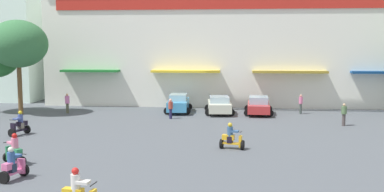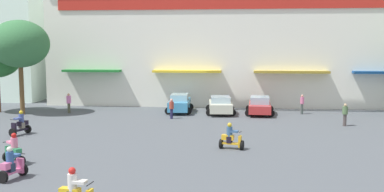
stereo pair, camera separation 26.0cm
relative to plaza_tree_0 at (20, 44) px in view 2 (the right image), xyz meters
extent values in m
plane|color=#4D5358|center=(17.75, -11.45, -5.79)|extent=(128.00, 128.00, 0.00)
cube|color=white|center=(17.75, 10.91, -0.26)|extent=(36.18, 10.72, 11.06)
cube|color=red|center=(17.75, 5.49, 3.67)|extent=(33.28, 0.12, 1.11)
cube|color=#1F732D|center=(4.32, 5.00, -2.43)|extent=(5.36, 1.10, 0.20)
cube|color=gold|center=(13.14, 5.00, -2.43)|extent=(6.21, 1.10, 0.20)
cube|color=gold|center=(22.41, 5.00, -2.43)|extent=(6.56, 1.10, 0.20)
cylinder|color=brown|center=(0.00, 0.00, -3.72)|extent=(0.37, 0.37, 4.15)
ellipsoid|color=#367040|center=(0.00, 0.00, 0.02)|extent=(4.76, 4.69, 3.88)
cube|color=#3F92C3|center=(12.80, 2.47, -5.13)|extent=(1.82, 4.30, 0.79)
cube|color=#9CC1C7|center=(12.80, 2.47, -4.48)|extent=(1.50, 2.17, 0.51)
cylinder|color=black|center=(11.92, 3.74, -5.49)|extent=(0.61, 0.19, 0.60)
cylinder|color=black|center=(13.56, 3.81, -5.49)|extent=(0.61, 0.19, 0.60)
cylinder|color=black|center=(12.03, 1.12, -5.49)|extent=(0.61, 0.19, 0.60)
cylinder|color=black|center=(13.67, 1.19, -5.49)|extent=(0.61, 0.19, 0.60)
cube|color=beige|center=(16.30, 1.96, -5.16)|extent=(2.14, 4.21, 0.72)
cube|color=#A1BCC8|center=(16.30, 1.96, -4.56)|extent=(1.73, 2.16, 0.48)
cylinder|color=black|center=(15.29, 3.15, -5.49)|extent=(0.61, 0.21, 0.60)
cylinder|color=black|center=(17.11, 3.29, -5.49)|extent=(0.61, 0.21, 0.60)
cylinder|color=black|center=(15.48, 0.63, -5.49)|extent=(0.61, 0.21, 0.60)
cylinder|color=black|center=(17.31, 0.77, -5.49)|extent=(0.61, 0.21, 0.60)
cube|color=#B62D2E|center=(19.55, 1.96, -5.19)|extent=(1.92, 4.20, 0.66)
cube|color=#94B6C6|center=(19.55, 1.96, -4.59)|extent=(1.60, 2.13, 0.56)
cylinder|color=black|center=(18.72, 3.28, -5.49)|extent=(0.61, 0.19, 0.60)
cylinder|color=black|center=(20.48, 3.21, -5.49)|extent=(0.61, 0.19, 0.60)
cylinder|color=black|center=(18.62, 0.72, -5.49)|extent=(0.61, 0.19, 0.60)
cylinder|color=black|center=(20.37, 0.65, -5.49)|extent=(0.61, 0.19, 0.60)
cylinder|color=black|center=(8.32, -16.76, -5.53)|extent=(0.54, 0.27, 0.52)
cylinder|color=black|center=(8.02, -17.93, -5.53)|extent=(0.54, 0.27, 0.52)
cube|color=#D76296|center=(8.17, -17.35, -5.47)|extent=(0.53, 1.10, 0.10)
cube|color=#D76296|center=(8.12, -17.56, -5.13)|extent=(0.46, 0.73, 0.28)
cube|color=#D76296|center=(8.29, -16.88, -5.32)|extent=(0.34, 0.21, 0.65)
cylinder|color=black|center=(8.29, -16.85, -4.79)|extent=(0.51, 0.16, 0.04)
cube|color=#212E44|center=(8.14, -17.46, -5.25)|extent=(0.38, 0.35, 0.36)
cylinder|color=#305690|center=(8.14, -17.46, -4.82)|extent=(0.39, 0.39, 0.49)
sphere|color=silver|center=(8.14, -17.46, -4.46)|extent=(0.25, 0.25, 0.25)
cube|color=#305690|center=(8.21, -17.21, -4.79)|extent=(0.44, 0.51, 0.10)
cube|color=gold|center=(12.05, -20.81, -5.07)|extent=(0.74, 0.39, 0.28)
cylinder|color=black|center=(12.80, -20.90, -4.73)|extent=(0.10, 0.52, 0.04)
cylinder|color=silver|center=(12.15, -20.82, -4.72)|extent=(0.36, 0.36, 0.58)
sphere|color=red|center=(12.15, -20.82, -4.32)|extent=(0.25, 0.25, 0.25)
cube|color=silver|center=(12.42, -20.86, -4.69)|extent=(0.48, 0.39, 0.10)
cylinder|color=black|center=(6.51, -14.63, -5.53)|extent=(0.43, 0.50, 0.52)
cylinder|color=black|center=(7.51, -15.39, -5.53)|extent=(0.43, 0.50, 0.52)
cube|color=#287F4F|center=(7.01, -15.01, -5.47)|extent=(1.05, 0.89, 0.10)
cube|color=#287F4F|center=(7.19, -15.15, -5.10)|extent=(0.74, 0.66, 0.28)
cube|color=#287F4F|center=(6.61, -14.71, -5.31)|extent=(0.30, 0.34, 0.67)
cylinder|color=black|center=(6.59, -14.69, -4.76)|extent=(0.34, 0.44, 0.04)
cube|color=black|center=(7.11, -15.09, -5.22)|extent=(0.42, 0.42, 0.36)
cylinder|color=pink|center=(7.11, -15.09, -4.76)|extent=(0.45, 0.45, 0.56)
sphere|color=red|center=(7.11, -15.09, -4.37)|extent=(0.25, 0.25, 0.25)
cube|color=pink|center=(6.89, -14.92, -4.73)|extent=(0.56, 0.54, 0.10)
cylinder|color=black|center=(17.98, -10.92, -5.53)|extent=(0.25, 0.54, 0.52)
cylinder|color=black|center=(16.83, -10.67, -5.53)|extent=(0.25, 0.54, 0.52)
cube|color=gold|center=(17.40, -10.79, -5.47)|extent=(1.08, 0.49, 0.10)
cube|color=gold|center=(17.20, -10.75, -5.14)|extent=(0.71, 0.43, 0.28)
cube|color=gold|center=(17.87, -10.89, -5.33)|extent=(0.20, 0.34, 0.64)
cylinder|color=black|center=(17.89, -10.90, -4.80)|extent=(0.15, 0.52, 0.04)
cube|color=black|center=(17.29, -10.77, -5.26)|extent=(0.34, 0.37, 0.36)
cylinder|color=#365A83|center=(17.29, -10.77, -4.82)|extent=(0.38, 0.38, 0.53)
sphere|color=gold|center=(17.29, -10.77, -4.44)|extent=(0.25, 0.25, 0.25)
cube|color=#365A83|center=(17.54, -10.82, -4.79)|extent=(0.50, 0.43, 0.10)
cylinder|color=black|center=(3.71, -8.80, -5.53)|extent=(0.54, 0.29, 0.52)
cylinder|color=black|center=(4.09, -7.55, -5.53)|extent=(0.54, 0.29, 0.52)
cube|color=black|center=(3.90, -8.17, -5.47)|extent=(0.60, 1.19, 0.10)
cube|color=black|center=(3.97, -7.95, -5.08)|extent=(0.50, 0.79, 0.28)
cube|color=black|center=(3.75, -8.68, -5.29)|extent=(0.35, 0.23, 0.70)
cylinder|color=black|center=(3.74, -8.70, -4.74)|extent=(0.51, 0.19, 0.04)
cube|color=slate|center=(3.94, -8.05, -5.20)|extent=(0.39, 0.36, 0.36)
cylinder|color=#42538C|center=(3.94, -8.05, -4.74)|extent=(0.40, 0.40, 0.55)
sphere|color=gold|center=(3.94, -8.05, -4.36)|extent=(0.25, 0.25, 0.25)
cube|color=#42538C|center=(3.85, -8.33, -4.71)|extent=(0.45, 0.52, 0.10)
cylinder|color=#232147|center=(12.61, -0.93, -5.40)|extent=(0.24, 0.24, 0.78)
cylinder|color=#A44131|center=(12.61, -0.93, -4.74)|extent=(0.39, 0.39, 0.55)
sphere|color=#DA9D89|center=(12.61, -0.93, -4.34)|extent=(0.24, 0.24, 0.24)
cylinder|color=#4D503A|center=(3.55, 1.10, -5.38)|extent=(0.23, 0.23, 0.83)
cylinder|color=pink|center=(3.55, 1.10, -4.64)|extent=(0.38, 0.38, 0.63)
sphere|color=tan|center=(3.55, 1.10, -4.23)|extent=(0.21, 0.21, 0.21)
cylinder|color=#414C47|center=(23.06, 2.51, -5.36)|extent=(0.26, 0.26, 0.86)
cylinder|color=pink|center=(23.06, 2.51, -4.65)|extent=(0.42, 0.42, 0.56)
sphere|color=tan|center=(23.06, 2.51, -4.27)|extent=(0.21, 0.21, 0.21)
cylinder|color=#4C4441|center=(25.29, -2.86, -5.37)|extent=(0.32, 0.32, 0.85)
cylinder|color=#506E46|center=(25.29, -2.86, -4.67)|extent=(0.52, 0.52, 0.55)
sphere|color=tan|center=(25.29, -2.86, -4.29)|extent=(0.21, 0.21, 0.21)
camera|label=1|loc=(17.44, -35.16, -0.09)|focal=41.98mm
camera|label=2|loc=(17.70, -35.14, -0.09)|focal=41.98mm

